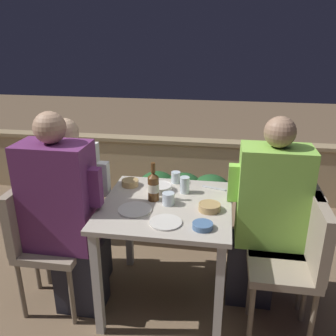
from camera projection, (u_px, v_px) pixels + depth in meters
The scene contains 23 objects.
ground_plane at pixel (167, 298), 2.54m from camera, with size 16.00×16.00×0.00m, color #7A6047.
parapet_wall at pixel (191, 168), 4.02m from camera, with size 9.00×0.18×0.68m.
dining_table at pixel (166, 219), 2.31m from camera, with size 0.82×0.82×0.76m.
planter_hedge at pixel (183, 204), 3.16m from camera, with size 0.87×0.47×0.63m.
chair_left_near at pixel (40, 234), 2.33m from camera, with size 0.41×0.41×0.88m.
person_purple_stripe at pixel (65, 217), 2.25m from camera, with size 0.50×0.26×1.36m.
chair_left_far at pixel (53, 213), 2.60m from camera, with size 0.41×0.41×0.88m.
person_white_polo at pixel (77, 204), 2.53m from camera, with size 0.47×0.26×1.25m.
chair_right_near at pixel (299, 255), 2.10m from camera, with size 0.41×0.41×0.88m.
chair_right_far at pixel (293, 234), 2.33m from camera, with size 0.41×0.41×0.88m.
person_green_blouse at pixel (265, 215), 2.31m from camera, with size 0.50×0.26×1.32m.
beer_bottle at pixel (153, 186), 2.28m from camera, with size 0.07×0.07×0.26m.
plate_0 at pixel (135, 210), 2.18m from camera, with size 0.21×0.21×0.01m.
plate_1 at pixel (166, 222), 2.03m from camera, with size 0.19×0.19×0.01m.
bowl_0 at pixel (203, 225), 1.98m from camera, with size 0.12×0.12×0.03m.
bowl_1 at pixel (160, 187), 2.44m from camera, with size 0.17×0.17×0.05m.
bowl_2 at pixel (209, 207), 2.17m from camera, with size 0.14×0.14×0.04m.
bowl_3 at pixel (130, 182), 2.52m from camera, with size 0.12×0.12×0.04m.
glass_cup_0 at pixel (176, 177), 2.57m from camera, with size 0.07×0.07×0.08m.
glass_cup_1 at pixel (185, 185), 2.40m from camera, with size 0.07×0.07×0.11m.
glass_cup_2 at pixel (168, 199), 2.24m from camera, with size 0.08×0.08×0.08m.
fork_0 at pixel (214, 188), 2.48m from camera, with size 0.17×0.07×0.01m.
potted_plant at pixel (70, 196), 3.19m from camera, with size 0.35×0.35×0.65m.
Camera 1 is at (0.33, -2.01, 1.78)m, focal length 38.00 mm.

